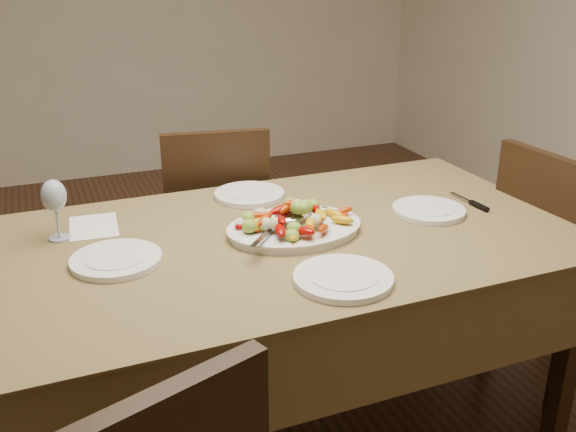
% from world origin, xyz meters
% --- Properties ---
extents(floor, '(6.00, 6.00, 0.00)m').
position_xyz_m(floor, '(0.00, 0.00, 0.00)').
color(floor, '#3D2112').
rests_on(floor, ground).
extents(dining_table, '(1.85, 1.06, 0.76)m').
position_xyz_m(dining_table, '(0.18, -0.20, 0.38)').
color(dining_table, brown).
rests_on(dining_table, ground).
extents(chair_far, '(0.48, 0.48, 0.95)m').
position_xyz_m(chair_far, '(0.15, 0.60, 0.47)').
color(chair_far, black).
rests_on(chair_far, ground).
extents(chair_right, '(0.44, 0.44, 0.95)m').
position_xyz_m(chair_right, '(1.28, -0.29, 0.47)').
color(chair_right, black).
rests_on(chair_right, ground).
extents(serving_platter, '(0.43, 0.32, 0.02)m').
position_xyz_m(serving_platter, '(0.20, -0.20, 0.77)').
color(serving_platter, white).
rests_on(serving_platter, dining_table).
extents(roasted_vegetables, '(0.35, 0.24, 0.09)m').
position_xyz_m(roasted_vegetables, '(0.20, -0.20, 0.83)').
color(roasted_vegetables, '#830502').
rests_on(roasted_vegetables, serving_platter).
extents(serving_spoon, '(0.26, 0.22, 0.03)m').
position_xyz_m(serving_spoon, '(0.14, -0.23, 0.81)').
color(serving_spoon, '#9EA0A8').
rests_on(serving_spoon, serving_platter).
extents(plate_left, '(0.26, 0.26, 0.02)m').
position_xyz_m(plate_left, '(-0.35, -0.20, 0.77)').
color(plate_left, white).
rests_on(plate_left, dining_table).
extents(plate_right, '(0.25, 0.25, 0.02)m').
position_xyz_m(plate_right, '(0.69, -0.21, 0.77)').
color(plate_right, white).
rests_on(plate_right, dining_table).
extents(plate_far, '(0.25, 0.25, 0.02)m').
position_xyz_m(plate_far, '(0.17, 0.17, 0.77)').
color(plate_far, white).
rests_on(plate_far, dining_table).
extents(plate_near, '(0.27, 0.27, 0.02)m').
position_xyz_m(plate_near, '(0.20, -0.55, 0.77)').
color(plate_near, white).
rests_on(plate_near, dining_table).
extents(wine_glass, '(0.08, 0.08, 0.20)m').
position_xyz_m(wine_glass, '(-0.49, 0.03, 0.86)').
color(wine_glass, '#8C99A5').
rests_on(wine_glass, dining_table).
extents(menu_card, '(0.16, 0.22, 0.00)m').
position_xyz_m(menu_card, '(-0.39, 0.09, 0.76)').
color(menu_card, silver).
rests_on(menu_card, dining_table).
extents(table_knife, '(0.03, 0.20, 0.01)m').
position_xyz_m(table_knife, '(0.88, -0.19, 0.76)').
color(table_knife, '#9EA0A8').
rests_on(table_knife, dining_table).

